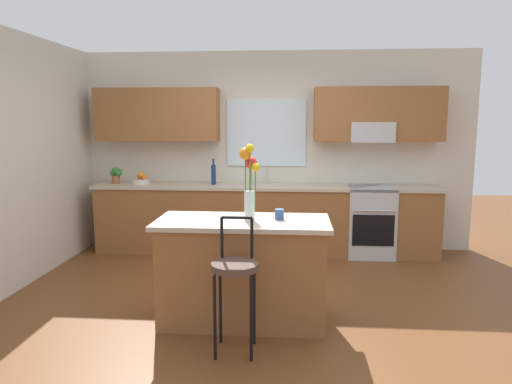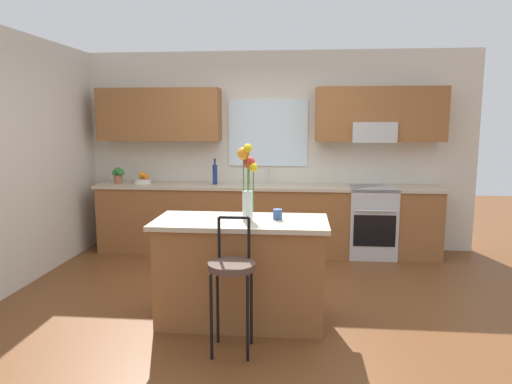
{
  "view_description": "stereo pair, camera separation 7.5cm",
  "coord_description": "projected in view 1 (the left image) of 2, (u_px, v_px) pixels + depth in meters",
  "views": [
    {
      "loc": [
        0.36,
        -4.47,
        1.77
      ],
      "look_at": [
        -0.03,
        0.55,
        1.0
      ],
      "focal_mm": 32.89,
      "sensor_mm": 36.0,
      "label": 1
    },
    {
      "loc": [
        0.44,
        -4.47,
        1.77
      ],
      "look_at": [
        -0.03,
        0.55,
        1.0
      ],
      "focal_mm": 32.89,
      "sensor_mm": 36.0,
      "label": 2
    }
  ],
  "objects": [
    {
      "name": "bottle_olive_oil",
      "position": [
        214.0,
        174.0,
        6.27
      ],
      "size": [
        0.06,
        0.06,
        0.35
      ],
      "color": "navy",
      "rests_on": "counter_run"
    },
    {
      "name": "counter_run",
      "position": [
        265.0,
        218.0,
        6.31
      ],
      "size": [
        4.56,
        0.64,
        0.92
      ],
      "color": "brown",
      "rests_on": "ground"
    },
    {
      "name": "back_wall_assembly",
      "position": [
        268.0,
        140.0,
        6.43
      ],
      "size": [
        5.6,
        0.5,
        2.7
      ],
      "color": "beige",
      "rests_on": "ground"
    },
    {
      "name": "potted_plant_small",
      "position": [
        116.0,
        174.0,
        6.38
      ],
      "size": [
        0.18,
        0.12,
        0.22
      ],
      "color": "#9E5B3D",
      "rests_on": "counter_run"
    },
    {
      "name": "bar_stool_near",
      "position": [
        235.0,
        272.0,
        3.54
      ],
      "size": [
        0.36,
        0.36,
        1.04
      ],
      "color": "black",
      "rests_on": "ground"
    },
    {
      "name": "ground_plane",
      "position": [
        255.0,
        299.0,
        4.7
      ],
      "size": [
        14.0,
        14.0,
        0.0
      ],
      "primitive_type": "plane",
      "color": "brown"
    },
    {
      "name": "mug_ceramic",
      "position": [
        279.0,
        214.0,
        4.06
      ],
      "size": [
        0.08,
        0.08,
        0.09
      ],
      "primitive_type": "cylinder",
      "color": "#33518C",
      "rests_on": "kitchen_island"
    },
    {
      "name": "kitchen_island",
      "position": [
        243.0,
        271.0,
        4.12
      ],
      "size": [
        1.5,
        0.7,
        0.92
      ],
      "color": "brown",
      "rests_on": "ground"
    },
    {
      "name": "wall_left",
      "position": [
        18.0,
        160.0,
        4.99
      ],
      "size": [
        0.12,
        4.6,
        2.7
      ],
      "primitive_type": "cube",
      "color": "beige",
      "rests_on": "ground"
    },
    {
      "name": "oven_range",
      "position": [
        370.0,
        221.0,
        6.18
      ],
      "size": [
        0.6,
        0.64,
        0.92
      ],
      "color": "#B7BABC",
      "rests_on": "ground"
    },
    {
      "name": "sink_faucet",
      "position": [
        267.0,
        173.0,
        6.36
      ],
      "size": [
        0.02,
        0.13,
        0.23
      ],
      "color": "#B7BABC",
      "rests_on": "counter_run"
    },
    {
      "name": "fruit_bowl_oranges",
      "position": [
        141.0,
        180.0,
        6.37
      ],
      "size": [
        0.24,
        0.24,
        0.16
      ],
      "color": "silver",
      "rests_on": "counter_run"
    },
    {
      "name": "flower_vase",
      "position": [
        250.0,
        178.0,
        3.96
      ],
      "size": [
        0.17,
        0.17,
        0.66
      ],
      "color": "silver",
      "rests_on": "kitchen_island"
    }
  ]
}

